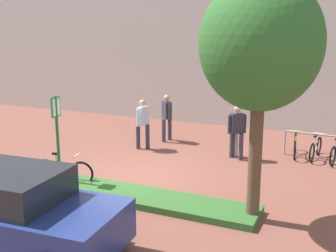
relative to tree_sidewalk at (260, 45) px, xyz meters
name	(u,v)px	position (x,y,z in m)	size (l,w,h in m)	color
ground_plane	(137,175)	(-3.63, 1.47, -3.72)	(60.00, 60.00, 0.00)	brown
building_facade	(224,6)	(-3.63, 9.20, 1.28)	(28.00, 1.20, 10.00)	silver
planter_strip	(118,193)	(-3.34, -0.08, -3.64)	(7.00, 1.10, 0.16)	#336028
tree_sidewalk	(260,45)	(0.00, 0.00, 0.00)	(2.46, 2.46, 5.10)	brown
parking_sign_post	(57,128)	(-5.10, -0.08, -2.16)	(0.08, 0.36, 2.39)	#2D7238
bike_at_sign	(64,171)	(-5.08, 0.06, -3.37)	(1.65, 0.52, 0.86)	black
bike_rack_cluster	(326,149)	(1.10, 5.21, -3.37)	(2.65, 1.71, 0.83)	#99999E
bollard_steel	(236,143)	(-1.60, 4.38, -3.27)	(0.16, 0.16, 0.90)	#ADADB2
person_suited_dark	(237,129)	(-1.52, 4.17, -2.74)	(0.51, 0.43, 1.72)	#383342
person_suited_navy	(167,115)	(-4.46, 5.26, -2.74)	(0.47, 0.49, 1.72)	#383342
person_shirt_blue	(143,121)	(-4.76, 3.95, -2.74)	(0.44, 0.60, 1.72)	#2D2D38
car_navy_sedan	(7,210)	(-3.87, -3.10, -2.96)	(4.41, 2.26, 1.54)	navy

